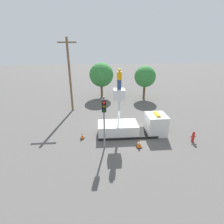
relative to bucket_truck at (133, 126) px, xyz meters
The scene contains 10 objects.
ground_plane 1.02m from the bucket_truck, behind, with size 120.00×120.00×0.00m, color #565451.
bucket_truck is the anchor object (origin of this frame).
worker 4.78m from the bucket_truck, behind, with size 0.40×0.26×1.75m.
traffic_light_pole 4.38m from the bucket_truck, 140.66° to the right, with size 0.34×0.57×4.55m.
fire_hydrant 5.45m from the bucket_truck, 19.39° to the right, with size 0.48×0.24×1.02m.
traffic_cone_rear 4.91m from the bucket_truck, behind, with size 0.39×0.39×0.64m.
traffic_cone_curbside 2.36m from the bucket_truck, 87.62° to the right, with size 0.50×0.50×0.75m.
tree_left_bg 13.45m from the bucket_truck, 101.82° to the left, with size 3.79×3.79×5.52m.
tree_right_bg 12.45m from the bucket_truck, 70.97° to the left, with size 3.26×3.26×5.14m.
utility_pole 10.53m from the bucket_truck, 133.37° to the left, with size 2.20×0.26×8.99m.
Camera 1 is at (-2.65, -14.89, 8.36)m, focal length 28.00 mm.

